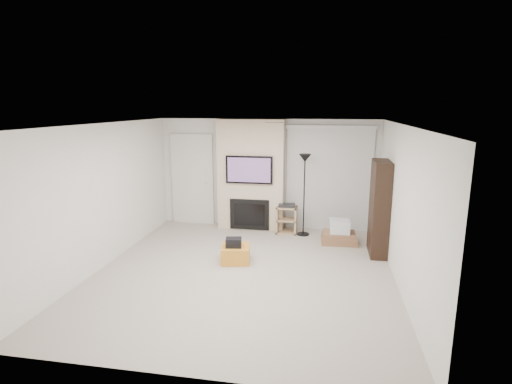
% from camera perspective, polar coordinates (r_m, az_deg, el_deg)
% --- Properties ---
extents(floor, '(5.00, 5.50, 0.00)m').
position_cam_1_polar(floor, '(6.97, -1.73, -11.38)').
color(floor, '#B3A697').
rests_on(floor, ground).
extents(ceiling, '(5.00, 5.50, 0.00)m').
position_cam_1_polar(ceiling, '(6.39, -1.88, 9.62)').
color(ceiling, white).
rests_on(ceiling, wall_back).
extents(wall_back, '(5.00, 0.00, 2.50)m').
position_cam_1_polar(wall_back, '(9.22, 1.66, 2.62)').
color(wall_back, white).
rests_on(wall_back, ground).
extents(wall_front, '(5.00, 0.00, 2.50)m').
position_cam_1_polar(wall_front, '(4.04, -9.86, -10.39)').
color(wall_front, white).
rests_on(wall_front, ground).
extents(wall_left, '(0.00, 5.50, 2.50)m').
position_cam_1_polar(wall_left, '(7.48, -20.92, -0.47)').
color(wall_left, white).
rests_on(wall_left, ground).
extents(wall_right, '(0.00, 5.50, 2.50)m').
position_cam_1_polar(wall_right, '(6.55, 20.17, -2.14)').
color(wall_right, white).
rests_on(wall_right, ground).
extents(hvac_vent, '(0.35, 0.18, 0.01)m').
position_cam_1_polar(hvac_vent, '(7.11, 2.66, 9.86)').
color(hvac_vent, silver).
rests_on(hvac_vent, ceiling).
extents(ottoman, '(0.58, 0.58, 0.30)m').
position_cam_1_polar(ottoman, '(7.36, -2.94, -8.80)').
color(ottoman, orange).
rests_on(ottoman, floor).
extents(black_bag, '(0.31, 0.26, 0.16)m').
position_cam_1_polar(black_bag, '(7.25, -3.22, -7.22)').
color(black_bag, black).
rests_on(black_bag, ottoman).
extents(fireplace_wall, '(1.50, 0.47, 2.50)m').
position_cam_1_polar(fireplace_wall, '(9.08, -0.72, 2.38)').
color(fireplace_wall, beige).
rests_on(fireplace_wall, floor).
extents(entry_door, '(1.02, 0.11, 2.14)m').
position_cam_1_polar(entry_door, '(9.64, -9.03, 1.72)').
color(entry_door, silver).
rests_on(entry_door, floor).
extents(vertical_blinds, '(1.98, 0.10, 2.37)m').
position_cam_1_polar(vertical_blinds, '(9.08, 10.40, 2.42)').
color(vertical_blinds, silver).
rests_on(vertical_blinds, floor).
extents(floor_lamp, '(0.26, 0.26, 1.79)m').
position_cam_1_polar(floor_lamp, '(8.59, 6.97, 2.89)').
color(floor_lamp, black).
rests_on(floor_lamp, floor).
extents(av_stand, '(0.45, 0.38, 0.66)m').
position_cam_1_polar(av_stand, '(8.94, 4.40, -3.67)').
color(av_stand, tan).
rests_on(av_stand, floor).
extents(box_stack, '(0.75, 0.58, 0.49)m').
position_cam_1_polar(box_stack, '(8.49, 11.81, -5.90)').
color(box_stack, '#8E6244').
rests_on(box_stack, floor).
extents(bookshelf, '(0.30, 0.80, 1.80)m').
position_cam_1_polar(bookshelf, '(7.87, 17.19, -2.22)').
color(bookshelf, black).
rests_on(bookshelf, floor).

